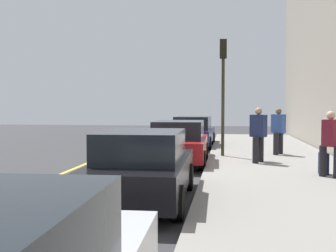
{
  "coord_description": "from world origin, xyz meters",
  "views": [
    {
      "loc": [
        -13.45,
        -1.67,
        2.03
      ],
      "look_at": [
        1.18,
        0.44,
        1.3
      ],
      "focal_mm": 44.03,
      "sensor_mm": 36.0,
      "label": 1
    }
  ],
  "objects_px": {
    "parked_car_red": "(179,143)",
    "rolling_suitcase": "(324,163)",
    "parked_car_navy": "(193,132)",
    "pedestrian_burgundy_coat": "(330,142)",
    "parked_car_black": "(143,167)",
    "traffic_light_pole": "(223,77)",
    "pedestrian_blue_coat": "(278,130)",
    "pedestrian_navy_coat": "(258,133)"
  },
  "relations": [
    {
      "from": "parked_car_navy",
      "to": "traffic_light_pole",
      "type": "distance_m",
      "value": 5.2
    },
    {
      "from": "rolling_suitcase",
      "to": "parked_car_black",
      "type": "bearing_deg",
      "value": 127.41
    },
    {
      "from": "parked_car_navy",
      "to": "pedestrian_navy_coat",
      "type": "bearing_deg",
      "value": -156.75
    },
    {
      "from": "parked_car_red",
      "to": "pedestrian_burgundy_coat",
      "type": "distance_m",
      "value": 5.13
    },
    {
      "from": "pedestrian_blue_coat",
      "to": "parked_car_black",
      "type": "bearing_deg",
      "value": 154.94
    },
    {
      "from": "parked_car_black",
      "to": "rolling_suitcase",
      "type": "height_order",
      "value": "parked_car_black"
    },
    {
      "from": "parked_car_red",
      "to": "pedestrian_burgundy_coat",
      "type": "height_order",
      "value": "pedestrian_burgundy_coat"
    },
    {
      "from": "parked_car_black",
      "to": "pedestrian_burgundy_coat",
      "type": "distance_m",
      "value": 5.27
    },
    {
      "from": "pedestrian_navy_coat",
      "to": "rolling_suitcase",
      "type": "relative_size",
      "value": 1.93
    },
    {
      "from": "parked_car_navy",
      "to": "pedestrian_navy_coat",
      "type": "xyz_separation_m",
      "value": [
        -6.15,
        -2.64,
        0.36
      ]
    },
    {
      "from": "parked_car_navy",
      "to": "rolling_suitcase",
      "type": "xyz_separation_m",
      "value": [
        -8.26,
        -4.24,
        -0.31
      ]
    },
    {
      "from": "pedestrian_burgundy_coat",
      "to": "traffic_light_pole",
      "type": "relative_size",
      "value": 0.4
    },
    {
      "from": "parked_car_red",
      "to": "parked_car_black",
      "type": "bearing_deg",
      "value": 178.93
    },
    {
      "from": "parked_car_black",
      "to": "pedestrian_blue_coat",
      "type": "distance_m",
      "value": 8.71
    },
    {
      "from": "parked_car_black",
      "to": "parked_car_red",
      "type": "distance_m",
      "value": 5.63
    },
    {
      "from": "parked_car_red",
      "to": "pedestrian_blue_coat",
      "type": "relative_size",
      "value": 2.37
    },
    {
      "from": "pedestrian_navy_coat",
      "to": "rolling_suitcase",
      "type": "distance_m",
      "value": 2.74
    },
    {
      "from": "parked_car_navy",
      "to": "pedestrian_burgundy_coat",
      "type": "relative_size",
      "value": 2.59
    },
    {
      "from": "pedestrian_navy_coat",
      "to": "rolling_suitcase",
      "type": "bearing_deg",
      "value": -142.84
    },
    {
      "from": "pedestrian_burgundy_coat",
      "to": "traffic_light_pole",
      "type": "bearing_deg",
      "value": 33.4
    },
    {
      "from": "parked_car_red",
      "to": "rolling_suitcase",
      "type": "bearing_deg",
      "value": -118.47
    },
    {
      "from": "parked_car_navy",
      "to": "rolling_suitcase",
      "type": "distance_m",
      "value": 9.3
    },
    {
      "from": "parked_car_red",
      "to": "pedestrian_navy_coat",
      "type": "xyz_separation_m",
      "value": [
        -0.19,
        -2.64,
        0.36
      ]
    },
    {
      "from": "parked_car_navy",
      "to": "pedestrian_blue_coat",
      "type": "distance_m",
      "value": 5.17
    },
    {
      "from": "pedestrian_blue_coat",
      "to": "parked_car_navy",
      "type": "bearing_deg",
      "value": 43.93
    },
    {
      "from": "pedestrian_burgundy_coat",
      "to": "pedestrian_navy_coat",
      "type": "bearing_deg",
      "value": 32.81
    },
    {
      "from": "parked_car_black",
      "to": "pedestrian_navy_coat",
      "type": "xyz_separation_m",
      "value": [
        5.45,
        -2.75,
        0.36
      ]
    },
    {
      "from": "parked_car_black",
      "to": "pedestrian_burgundy_coat",
      "type": "xyz_separation_m",
      "value": [
        2.87,
        -4.41,
        0.32
      ]
    },
    {
      "from": "parked_car_red",
      "to": "rolling_suitcase",
      "type": "relative_size",
      "value": 4.48
    },
    {
      "from": "pedestrian_burgundy_coat",
      "to": "parked_car_black",
      "type": "bearing_deg",
      "value": 123.04
    },
    {
      "from": "parked_car_navy",
      "to": "pedestrian_burgundy_coat",
      "type": "height_order",
      "value": "pedestrian_burgundy_coat"
    },
    {
      "from": "pedestrian_blue_coat",
      "to": "traffic_light_pole",
      "type": "xyz_separation_m",
      "value": [
        -0.7,
        2.12,
        1.98
      ]
    },
    {
      "from": "parked_car_navy",
      "to": "pedestrian_blue_coat",
      "type": "relative_size",
      "value": 2.53
    },
    {
      "from": "parked_car_red",
      "to": "parked_car_navy",
      "type": "bearing_deg",
      "value": -0.03
    },
    {
      "from": "pedestrian_navy_coat",
      "to": "traffic_light_pole",
      "type": "relative_size",
      "value": 0.42
    },
    {
      "from": "parked_car_red",
      "to": "rolling_suitcase",
      "type": "height_order",
      "value": "parked_car_red"
    },
    {
      "from": "traffic_light_pole",
      "to": "parked_car_black",
      "type": "bearing_deg",
      "value": 167.67
    },
    {
      "from": "pedestrian_burgundy_coat",
      "to": "rolling_suitcase",
      "type": "xyz_separation_m",
      "value": [
        0.46,
        0.06,
        -0.63
      ]
    },
    {
      "from": "parked_car_red",
      "to": "rolling_suitcase",
      "type": "xyz_separation_m",
      "value": [
        -2.3,
        -4.25,
        -0.31
      ]
    },
    {
      "from": "pedestrian_burgundy_coat",
      "to": "traffic_light_pole",
      "type": "xyz_separation_m",
      "value": [
        4.31,
        2.84,
        2.0
      ]
    },
    {
      "from": "parked_car_black",
      "to": "parked_car_red",
      "type": "xyz_separation_m",
      "value": [
        5.63,
        -0.11,
        -0.0
      ]
    },
    {
      "from": "parked_car_red",
      "to": "traffic_light_pole",
      "type": "height_order",
      "value": "traffic_light_pole"
    }
  ]
}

